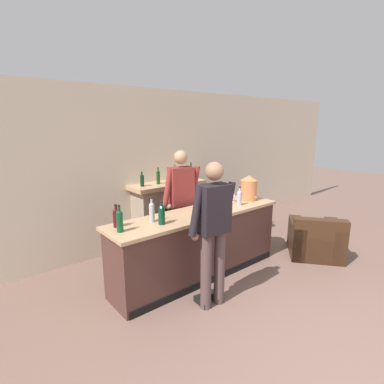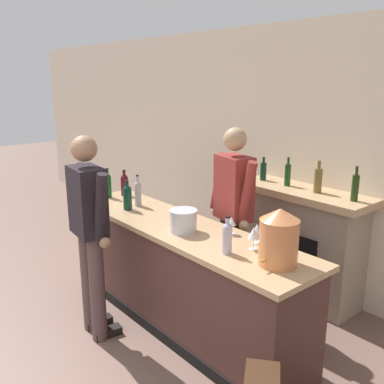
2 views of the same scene
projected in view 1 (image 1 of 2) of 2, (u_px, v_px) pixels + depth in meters
name	position (u px, v px, depth m)	size (l,w,h in m)	color
ground_plane	(345.00, 373.00, 2.66)	(24.00, 24.00, 0.00)	brown
wall_back_panel	(134.00, 170.00, 5.14)	(12.00, 0.07, 2.75)	beige
bar_counter	(199.00, 244.00, 4.28)	(2.70, 0.66, 0.96)	#4C2D28
fireplace_stone	(168.00, 212.00, 5.44)	(1.39, 0.52, 1.45)	gray
armchair_black	(316.00, 241.00, 4.95)	(1.11, 1.12, 0.72)	#3B2314
potted_plant_corner	(262.00, 216.00, 6.37)	(0.38, 0.42, 0.66)	#524840
person_customer	(213.00, 229.00, 3.45)	(0.66, 0.33, 1.76)	brown
person_bartender	(181.00, 201.00, 4.65)	(0.65, 0.36, 1.77)	#44402C
copper_dispenser	(249.00, 188.00, 4.80)	(0.27, 0.31, 0.40)	#CF7A47
ice_bucket_steel	(210.00, 205.00, 4.19)	(0.24, 0.24, 0.19)	silver
wine_bottle_chardonnay_pale	(152.00, 211.00, 3.73)	(0.07, 0.07, 0.31)	#ABABB3
wine_bottle_burgundy_dark	(162.00, 214.00, 3.65)	(0.08, 0.08, 0.29)	#0B3727
wine_bottle_merlot_tall	(239.00, 197.00, 4.50)	(0.07, 0.07, 0.28)	#AAA7C2
wine_bottle_rose_blush	(120.00, 220.00, 3.39)	(0.07, 0.07, 0.32)	#0E4823
wine_bottle_port_short	(116.00, 217.00, 3.55)	(0.08, 0.08, 0.28)	#4B0F1A
wine_glass_by_dispenser	(233.00, 194.00, 4.69)	(0.09, 0.09, 0.18)	silver
wine_glass_front_left	(224.00, 194.00, 4.74)	(0.07, 0.07, 0.16)	silver
wine_glass_front_right	(213.00, 197.00, 4.57)	(0.07, 0.07, 0.15)	silver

